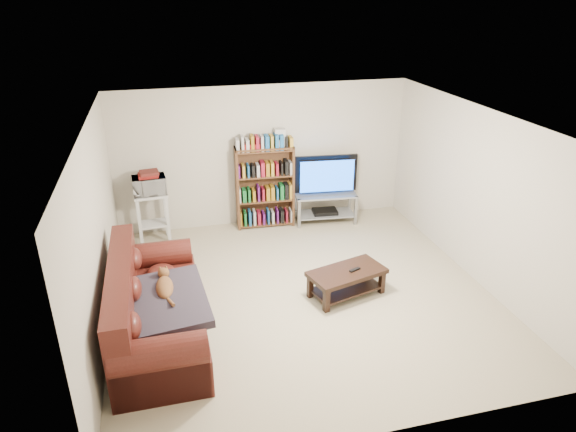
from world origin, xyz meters
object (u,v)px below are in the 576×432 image
object	(u,v)px
sofa	(151,313)
bookshelf	(265,186)
coffee_table	(347,278)
tv_stand	(325,203)

from	to	relation	value
sofa	bookshelf	distance (m)	3.43
coffee_table	tv_stand	xyz separation A→B (m)	(0.46, 2.35, 0.10)
coffee_table	bookshelf	distance (m)	2.58
sofa	bookshelf	world-z (taller)	bookshelf
coffee_table	tv_stand	bearing A→B (deg)	63.36
sofa	coffee_table	size ratio (longest dim) A/B	2.07
sofa	tv_stand	world-z (taller)	sofa
tv_stand	bookshelf	size ratio (longest dim) A/B	0.78
bookshelf	tv_stand	bearing A→B (deg)	-3.40
tv_stand	coffee_table	bearing A→B (deg)	-95.44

